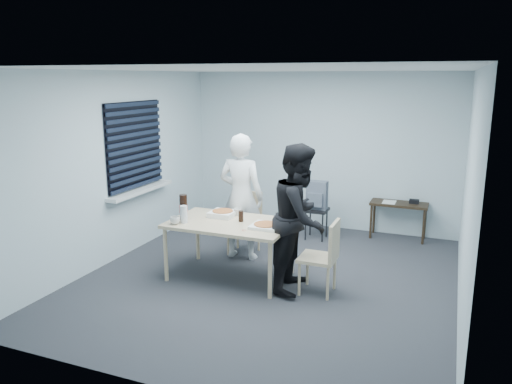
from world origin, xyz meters
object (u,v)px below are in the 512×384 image
at_px(chair_far, 246,218).
at_px(person_black, 300,218).
at_px(dining_table, 230,226).
at_px(stool, 316,216).
at_px(side_table, 399,208).
at_px(mug_b, 237,212).
at_px(person_white, 241,197).
at_px(backpack, 317,196).
at_px(mug_a, 175,220).
at_px(soda_bottle, 183,208).
at_px(chair_right, 325,252).

xyz_separation_m(chair_far, person_black, (1.10, -0.96, 0.37)).
bearing_deg(dining_table, stool, 72.43).
bearing_deg(side_table, stool, -157.80).
bearing_deg(mug_b, person_white, 106.83).
distance_m(backpack, mug_a, 2.56).
distance_m(dining_table, mug_a, 0.69).
bearing_deg(person_black, stool, 8.86).
height_order(dining_table, person_white, person_white).
relative_size(dining_table, side_table, 1.72).
height_order(dining_table, stool, dining_table).
relative_size(dining_table, soda_bottle, 4.63).
bearing_deg(chair_far, chair_right, -35.27).
relative_size(stool, mug_a, 3.97).
relative_size(dining_table, person_white, 0.85).
bearing_deg(stool, side_table, 22.20).
distance_m(dining_table, chair_far, 1.00).
bearing_deg(person_black, mug_b, 72.43).
distance_m(person_black, mug_a, 1.54).
height_order(side_table, stool, side_table).
distance_m(person_black, soda_bottle, 1.51).
relative_size(chair_far, mug_b, 8.90).
relative_size(chair_right, soda_bottle, 2.73).
bearing_deg(stool, person_black, -81.14).
xyz_separation_m(person_white, side_table, (1.96, 1.70, -0.38)).
height_order(mug_b, soda_bottle, soda_bottle).
xyz_separation_m(chair_far, mug_b, (0.16, -0.66, 0.27)).
bearing_deg(chair_right, person_white, 151.45).
xyz_separation_m(backpack, mug_b, (-0.64, -1.61, 0.08)).
distance_m(side_table, mug_b, 2.82).
xyz_separation_m(chair_far, person_white, (0.04, -0.26, 0.37)).
xyz_separation_m(person_black, backpack, (-0.30, 1.91, -0.18)).
distance_m(person_white, mug_a, 1.15).
distance_m(mug_b, soda_bottle, 0.71).
distance_m(chair_far, stool, 1.26).
bearing_deg(chair_right, stool, 107.80).
relative_size(chair_far, side_table, 1.02).
relative_size(chair_far, chair_right, 1.00).
bearing_deg(chair_far, side_table, 35.85).
bearing_deg(soda_bottle, side_table, 46.63).
distance_m(chair_far, person_black, 1.51).
height_order(person_black, mug_b, person_black).
bearing_deg(soda_bottle, mug_a, -89.56).
distance_m(dining_table, person_white, 0.76).
distance_m(chair_right, soda_bottle, 1.88).
xyz_separation_m(dining_table, mug_b, (-0.03, 0.30, 0.11)).
xyz_separation_m(mug_a, mug_b, (0.56, 0.65, -0.00)).
bearing_deg(person_white, chair_far, -81.28).
bearing_deg(stool, mug_b, -111.56).
bearing_deg(mug_b, mug_a, -130.73).
height_order(person_black, side_table, person_black).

